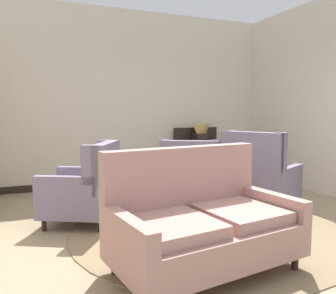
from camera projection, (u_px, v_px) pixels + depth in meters
ground at (221, 237)px, 3.77m from camera, size 8.76×8.76×0.00m
wall_back at (135, 99)px, 6.48m from camera, size 5.42×0.08×3.21m
wall_right at (335, 96)px, 5.47m from camera, size 0.08×4.38×3.21m
baseboard_back at (137, 180)px, 6.59m from camera, size 5.26×0.03×0.12m
area_rug at (208, 228)px, 4.05m from camera, size 3.19×3.19×0.01m
coffee_table at (193, 196)px, 3.86m from camera, size 0.83×0.83×0.53m
porcelain_vase at (196, 176)px, 3.81m from camera, size 0.16×0.16×0.31m
settee at (202, 223)px, 2.96m from camera, size 1.68×1.08×1.05m
armchair_far_left at (259, 179)px, 4.68m from camera, size 1.12×1.11×1.11m
armchair_near_window at (86, 189)px, 4.19m from camera, size 1.08×1.05×1.00m
armchair_back_corner at (190, 175)px, 5.19m from camera, size 1.14×1.14×0.96m
side_table at (216, 168)px, 5.64m from camera, size 0.56×0.56×0.73m
sideboard at (199, 157)px, 6.79m from camera, size 0.94×0.38×1.05m
gramophone at (203, 129)px, 6.67m from camera, size 0.42×0.47×0.47m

